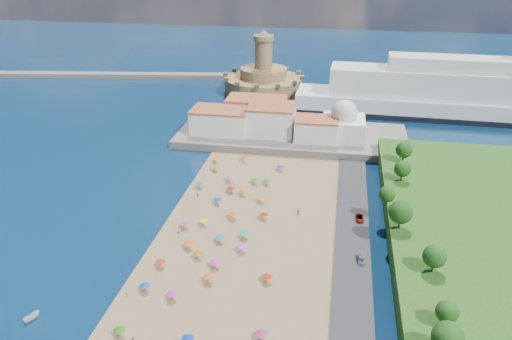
# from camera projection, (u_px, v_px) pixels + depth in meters

# --- Properties ---
(ground) EXTENTS (700.00, 700.00, 0.00)m
(ground) POSITION_uv_depth(u_px,v_px,m) (226.00, 233.00, 135.86)
(ground) COLOR #071938
(ground) RESTS_ON ground
(terrace) EXTENTS (90.00, 36.00, 3.00)m
(terrace) POSITION_uv_depth(u_px,v_px,m) (292.00, 136.00, 198.91)
(terrace) COLOR #59544C
(terrace) RESTS_ON ground
(jetty) EXTENTS (18.00, 70.00, 2.40)m
(jetty) POSITION_uv_depth(u_px,v_px,m) (253.00, 108.00, 233.79)
(jetty) COLOR #59544C
(jetty) RESTS_ON ground
(breakwater) EXTENTS (199.03, 34.77, 2.60)m
(breakwater) POSITION_uv_depth(u_px,v_px,m) (101.00, 75.00, 289.38)
(breakwater) COLOR #59544C
(breakwater) RESTS_ON ground
(waterfront_buildings) EXTENTS (57.00, 29.00, 11.00)m
(waterfront_buildings) POSITION_uv_depth(u_px,v_px,m) (260.00, 119.00, 198.86)
(waterfront_buildings) COLOR silver
(waterfront_buildings) RESTS_ON terrace
(domed_building) EXTENTS (16.00, 16.00, 15.00)m
(domed_building) POSITION_uv_depth(u_px,v_px,m) (344.00, 123.00, 190.84)
(domed_building) COLOR silver
(domed_building) RESTS_ON terrace
(fortress) EXTENTS (40.00, 40.00, 32.40)m
(fortress) POSITION_uv_depth(u_px,v_px,m) (263.00, 80.00, 258.30)
(fortress) COLOR #9E814F
(fortress) RESTS_ON ground
(cruise_ship) EXTENTS (151.00, 26.93, 32.86)m
(cruise_ship) POSITION_uv_depth(u_px,v_px,m) (466.00, 97.00, 220.25)
(cruise_ship) COLOR black
(cruise_ship) RESTS_ON ground
(beach_parasols) EXTENTS (32.89, 115.83, 2.20)m
(beach_parasols) POSITION_uv_depth(u_px,v_px,m) (211.00, 248.00, 125.76)
(beach_parasols) COLOR gray
(beach_parasols) RESTS_ON beach
(beachgoers) EXTENTS (35.30, 88.52, 1.89)m
(beachgoers) POSITION_uv_depth(u_px,v_px,m) (218.00, 231.00, 134.71)
(beachgoers) COLOR tan
(beachgoers) RESTS_ON beach
(parked_cars) EXTENTS (2.33, 61.81, 1.35)m
(parked_cars) POSITION_uv_depth(u_px,v_px,m) (361.00, 267.00, 119.66)
(parked_cars) COLOR gray
(parked_cars) RESTS_ON promenade
(hillside_trees) EXTENTS (13.10, 107.61, 7.79)m
(hillside_trees) POSITION_uv_depth(u_px,v_px,m) (415.00, 231.00, 117.97)
(hillside_trees) COLOR #382314
(hillside_trees) RESTS_ON hillside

